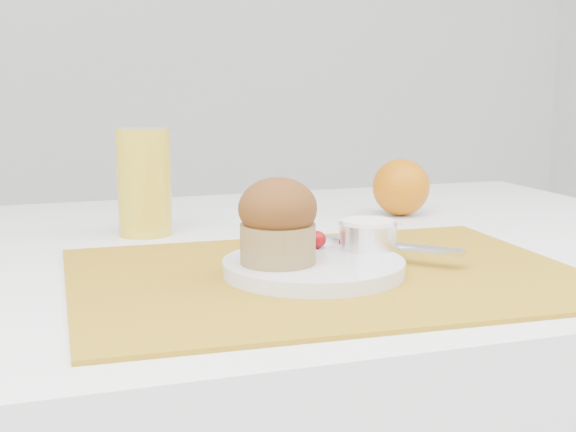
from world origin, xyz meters
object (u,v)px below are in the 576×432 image
object	(u,v)px
plate	(314,267)
muffin	(278,222)
juice_glass	(144,182)
orange	(401,187)

from	to	relation	value
plate	muffin	world-z (taller)	muffin
plate	juice_glass	world-z (taller)	juice_glass
orange	muffin	distance (m)	0.41
orange	juice_glass	bearing A→B (deg)	-176.46
plate	muffin	distance (m)	0.06
plate	muffin	bearing A→B (deg)	-177.33
juice_glass	muffin	world-z (taller)	juice_glass
plate	juice_glass	distance (m)	0.31
plate	orange	size ratio (longest dim) A/B	2.23
muffin	orange	bearing A→B (deg)	46.53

